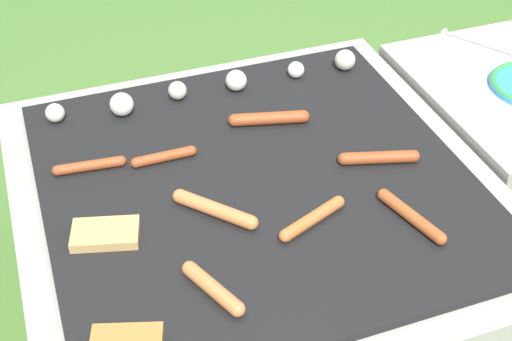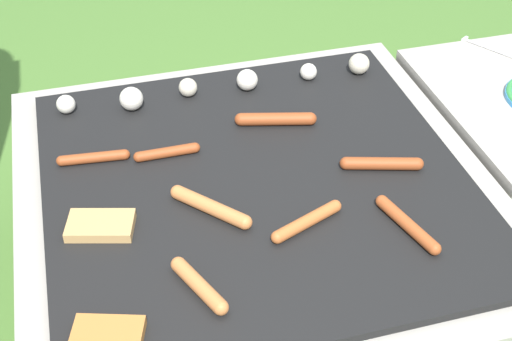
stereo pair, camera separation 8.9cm
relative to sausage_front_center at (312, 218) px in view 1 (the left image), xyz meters
The scene contains 14 objects.
ground_plane 0.45m from the sausage_front_center, 108.68° to the left, with size 14.00×14.00×0.00m, color #47702D.
grill 0.28m from the sausage_front_center, 108.68° to the left, with size 0.98×0.98×0.40m.
side_ledge 0.78m from the sausage_front_center, 22.26° to the left, with size 0.51×0.58×0.40m.
sausage_mid_left 0.19m from the sausage_front_center, 152.87° to the left, with size 0.14×0.15×0.03m.
sausage_back_center 0.24m from the sausage_front_center, 31.11° to the left, with size 0.17×0.07×0.03m.
sausage_front_center is the anchor object (origin of this frame).
sausage_back_left 0.34m from the sausage_front_center, 83.57° to the left, with size 0.18×0.07×0.03m.
sausage_back_right 0.49m from the sausage_front_center, 140.59° to the left, with size 0.15×0.04×0.02m.
sausage_mid_right 0.19m from the sausage_front_center, 17.65° to the right, with size 0.07×0.17×0.02m.
sausage_front_left 0.25m from the sausage_front_center, 155.65° to the right, with size 0.08×0.14×0.03m.
sausage_front_right 0.36m from the sausage_front_center, 127.73° to the left, with size 0.14×0.02×0.02m.
bread_slice_center 0.39m from the sausage_front_center, 165.98° to the left, with size 0.14×0.11×0.02m.
mushroom_row 0.50m from the sausage_front_center, 95.63° to the left, with size 0.77×0.08×0.06m.
fork_utensil 0.85m from the sausage_front_center, 36.02° to the left, with size 0.12×0.19×0.01m.
Camera 1 is at (-0.38, -1.07, 1.35)m, focal length 50.00 mm.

